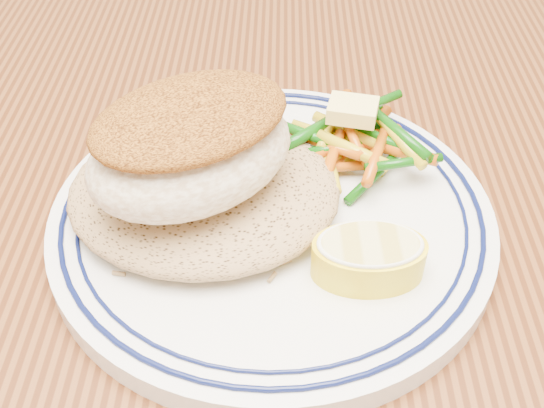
{
  "coord_description": "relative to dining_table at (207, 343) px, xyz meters",
  "views": [
    {
      "loc": [
        0.05,
        -0.28,
        1.03
      ],
      "look_at": [
        0.04,
        0.01,
        0.77
      ],
      "focal_mm": 45.0,
      "sensor_mm": 36.0,
      "label": 1
    }
  ],
  "objects": [
    {
      "name": "rice_pilaf",
      "position": [
        0.01,
        0.02,
        0.13
      ],
      "size": [
        0.16,
        0.14,
        0.03
      ],
      "primitive_type": "ellipsoid",
      "color": "#9D7A4E",
      "rests_on": "plate"
    },
    {
      "name": "dining_table",
      "position": [
        0.0,
        0.0,
        0.0
      ],
      "size": [
        1.5,
        0.9,
        0.75
      ],
      "color": "#46210E",
      "rests_on": "ground"
    },
    {
      "name": "vegetable_pile",
      "position": [
        0.09,
        0.06,
        0.13
      ],
      "size": [
        0.1,
        0.11,
        0.03
      ],
      "color": "gold",
      "rests_on": "plate"
    },
    {
      "name": "plate",
      "position": [
        0.04,
        0.01,
        0.11
      ],
      "size": [
        0.26,
        0.26,
        0.02
      ],
      "color": "white",
      "rests_on": "dining_table"
    },
    {
      "name": "fish_fillet",
      "position": [
        0.0,
        0.0,
        0.16
      ],
      "size": [
        0.14,
        0.13,
        0.06
      ],
      "color": "#F2E4C8",
      "rests_on": "rice_pilaf"
    },
    {
      "name": "lemon_wedge",
      "position": [
        0.09,
        -0.04,
        0.12
      ],
      "size": [
        0.06,
        0.06,
        0.02
      ],
      "color": "yellow",
      "rests_on": "plate"
    },
    {
      "name": "butter_pat",
      "position": [
        0.09,
        0.07,
        0.14
      ],
      "size": [
        0.03,
        0.03,
        0.01
      ],
      "primitive_type": "cube",
      "rotation": [
        0.0,
        0.0,
        -0.22
      ],
      "color": "#FFE97C",
      "rests_on": "vegetable_pile"
    }
  ]
}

